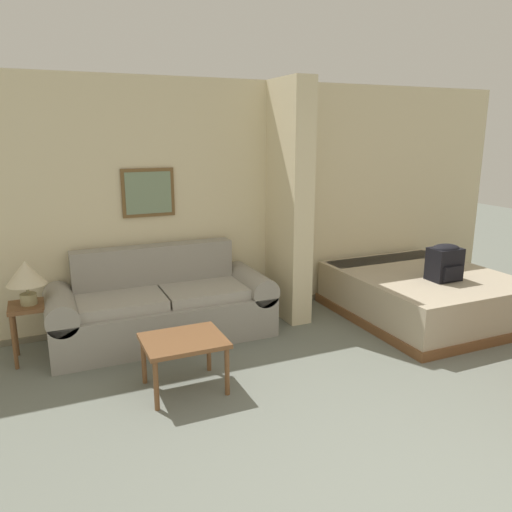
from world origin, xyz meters
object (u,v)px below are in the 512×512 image
couch (162,307)px  backpack (445,262)px  bed (422,294)px  coffee_table (184,345)px  table_lamp (26,275)px

couch → backpack: couch is taller
couch → bed: 2.91m
coffee_table → table_lamp: 1.63m
couch → table_lamp: (-1.21, -0.02, 0.49)m
table_lamp → backpack: (4.06, -0.86, -0.10)m
couch → coffee_table: size_ratio=3.41×
couch → backpack: 3.00m
couch → table_lamp: 1.31m
table_lamp → backpack: bearing=-11.9°
coffee_table → table_lamp: bearing=135.7°
couch → backpack: bearing=-17.2°
table_lamp → backpack: 4.15m
table_lamp → bed: size_ratio=0.21×
couch → coffee_table: bearing=-94.6°
couch → backpack: (2.85, -0.88, 0.39)m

